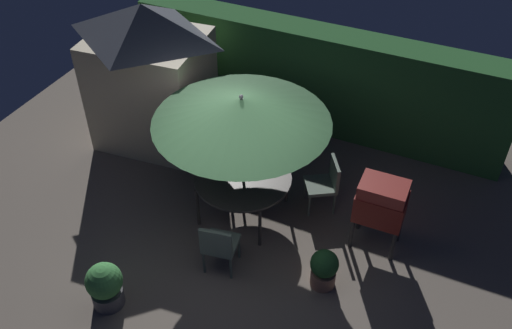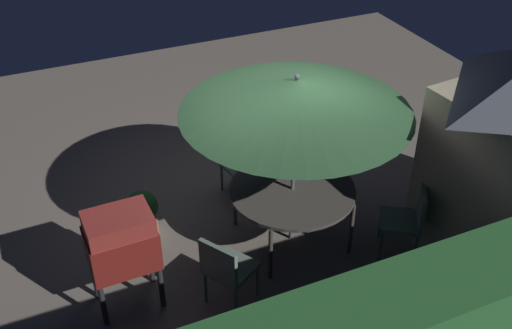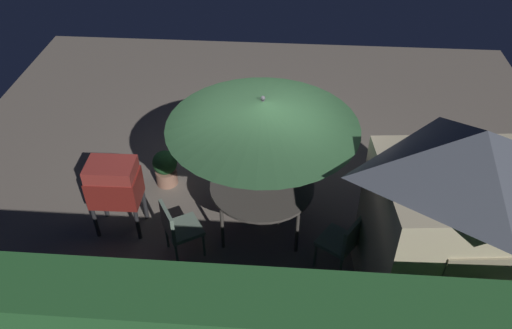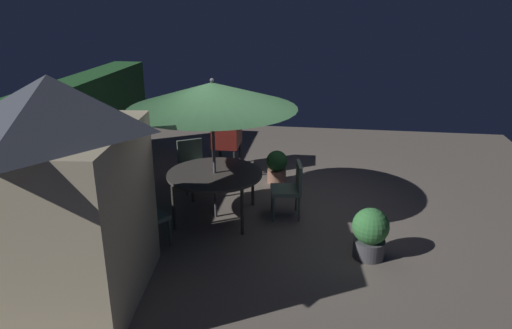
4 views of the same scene
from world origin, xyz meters
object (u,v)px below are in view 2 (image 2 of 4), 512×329
at_px(chair_far_side, 408,217).
at_px(potted_plant_by_grill, 276,112).
at_px(patio_umbrella, 296,96).
at_px(chair_near_shed, 226,268).
at_px(chair_toward_hedge, 238,158).
at_px(bbq_grill, 121,243).
at_px(patio_table, 292,192).
at_px(potted_plant_by_shed, 142,213).

distance_m(chair_far_side, potted_plant_by_grill, 3.11).
height_order(patio_umbrella, chair_near_shed, patio_umbrella).
bearing_deg(chair_far_side, chair_toward_hedge, -55.66).
relative_size(bbq_grill, chair_far_side, 1.33).
height_order(patio_umbrella, chair_toward_hedge, patio_umbrella).
xyz_separation_m(patio_table, chair_toward_hedge, (0.20, -1.18, -0.19)).
height_order(chair_far_side, potted_plant_by_grill, chair_far_side).
height_order(bbq_grill, chair_toward_hedge, bbq_grill).
xyz_separation_m(patio_table, potted_plant_by_grill, (-0.91, -2.34, -0.34)).
relative_size(bbq_grill, potted_plant_by_grill, 1.69).
xyz_separation_m(patio_umbrella, chair_far_side, (-1.13, 0.76, -1.46)).
bearing_deg(potted_plant_by_shed, patio_umbrella, 153.29).
relative_size(bbq_grill, potted_plant_by_shed, 1.93).
relative_size(patio_umbrella, bbq_grill, 2.12).
relative_size(patio_table, chair_far_side, 1.66).
distance_m(chair_far_side, potted_plant_by_shed, 3.18).
distance_m(patio_table, potted_plant_by_grill, 2.53).
height_order(chair_toward_hedge, potted_plant_by_grill, chair_toward_hedge).
height_order(patio_umbrella, potted_plant_by_shed, patio_umbrella).
height_order(bbq_grill, potted_plant_by_shed, bbq_grill).
height_order(patio_table, potted_plant_by_shed, patio_table).
bearing_deg(chair_far_side, patio_table, -33.88).
bearing_deg(potted_plant_by_grill, bbq_grill, 40.60).
distance_m(bbq_grill, potted_plant_by_shed, 1.25).
bearing_deg(chair_near_shed, potted_plant_by_grill, -123.92).
distance_m(chair_near_shed, chair_toward_hedge, 2.08).
xyz_separation_m(bbq_grill, chair_far_side, (-3.21, 0.53, -0.33)).
bearing_deg(patio_table, bbq_grill, 6.21).
xyz_separation_m(patio_umbrella, chair_toward_hedge, (0.20, -1.18, -1.46)).
bearing_deg(patio_table, chair_toward_hedge, -80.58).
distance_m(patio_umbrella, potted_plant_by_shed, 2.46).
relative_size(chair_far_side, potted_plant_by_grill, 1.26).
bearing_deg(chair_toward_hedge, potted_plant_by_shed, 14.46).
distance_m(potted_plant_by_shed, potted_plant_by_grill, 2.96).
relative_size(patio_table, potted_plant_by_shed, 2.39).
xyz_separation_m(patio_table, patio_umbrella, (0.00, 0.00, 1.27)).
xyz_separation_m(potted_plant_by_shed, potted_plant_by_grill, (-2.54, -1.52, 0.05)).
bearing_deg(patio_umbrella, potted_plant_by_grill, -111.37).
height_order(patio_umbrella, chair_far_side, patio_umbrella).
bearing_deg(patio_umbrella, potted_plant_by_shed, -26.71).
distance_m(bbq_grill, chair_far_side, 3.27).
relative_size(chair_far_side, potted_plant_by_shed, 1.44).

